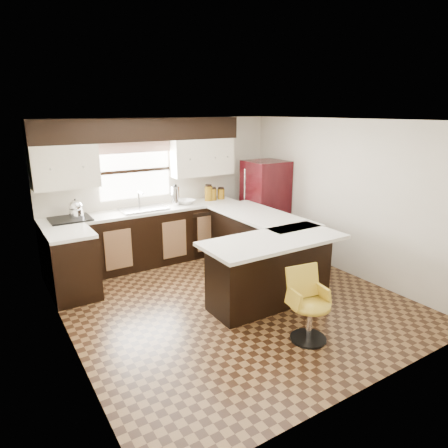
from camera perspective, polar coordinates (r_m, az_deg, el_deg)
floor at (r=5.61m, az=1.09°, el=-10.72°), size 4.40×4.40×0.00m
ceiling at (r=5.01m, az=1.24°, el=14.61°), size 4.40×4.40×0.00m
wall_back at (r=7.08m, az=-8.67°, el=5.05°), size 4.40×0.00×4.40m
wall_front at (r=3.64m, az=20.61°, el=-6.35°), size 4.40×0.00×4.40m
wall_left at (r=4.44m, az=-22.19°, el=-2.53°), size 0.00×4.40×4.40m
wall_right at (r=6.54m, az=16.78°, el=3.66°), size 0.00×4.40×4.40m
base_cab_back at (r=6.83m, az=-10.86°, el=-1.96°), size 3.30×0.60×0.90m
base_cab_left at (r=5.90m, az=-20.81°, el=-5.67°), size 0.60×0.70×0.90m
counter_back at (r=6.70m, az=-11.07°, el=1.89°), size 3.30×0.60×0.04m
counter_left at (r=5.75m, az=-21.27°, el=-1.27°), size 0.60×0.70×0.04m
soffit at (r=6.65m, az=-11.66°, el=13.08°), size 3.40×0.35×0.36m
upper_cab_left at (r=6.37m, az=-21.80°, el=7.64°), size 0.94×0.35×0.64m
upper_cab_right at (r=7.14m, az=-3.21°, el=9.53°), size 1.14×0.35×0.64m
window_pane at (r=6.82m, az=-12.61°, el=7.43°), size 1.20×0.02×0.90m
valance at (r=6.74m, az=-12.69°, el=10.67°), size 1.30×0.06×0.18m
sink at (r=6.66m, az=-11.42°, el=2.11°), size 0.75×0.45×0.03m
dishwasher at (r=6.99m, az=-2.35°, el=-1.42°), size 0.58×0.03×0.78m
cooktop at (r=6.36m, az=-21.12°, el=0.67°), size 0.58×0.50×0.02m
peninsula_long at (r=6.38m, az=4.82°, el=-2.99°), size 0.60×1.95×0.90m
peninsula_return at (r=5.36m, az=6.56°, el=-6.82°), size 1.65×0.60×0.90m
counter_pen_long at (r=6.28m, az=5.29°, el=1.17°), size 0.84×1.95×0.04m
counter_pen_return at (r=5.12m, az=7.18°, el=-2.32°), size 1.89×0.84×0.04m
refrigerator at (r=7.45m, az=5.89°, el=2.70°), size 0.70×0.67×1.64m
bar_chair at (r=4.62m, az=12.22°, el=-11.41°), size 0.51×0.51×0.84m
kettle at (r=6.34m, az=-20.41°, el=2.14°), size 0.21×0.21×0.28m
percolator at (r=6.86m, az=-6.95°, el=4.01°), size 0.14×0.14×0.33m
mixing_bowl at (r=6.98m, az=-5.42°, el=3.17°), size 0.39×0.39×0.07m
canister_large at (r=7.19m, az=-2.23°, el=4.38°), size 0.14×0.14×0.26m
canister_med at (r=7.24m, az=-1.59°, el=4.24°), size 0.13×0.13×0.21m
canister_small at (r=7.33m, az=-0.43°, el=4.31°), size 0.13×0.13×0.19m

